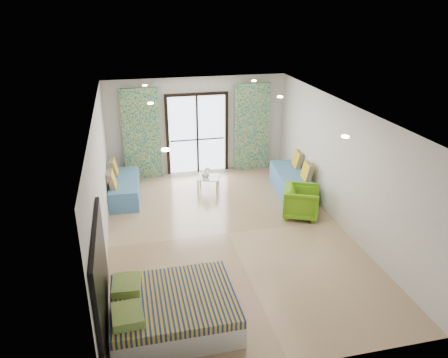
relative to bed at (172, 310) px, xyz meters
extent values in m
cube|color=black|center=(1.48, 6.24, 1.97)|extent=(1.76, 0.08, 0.08)
cube|color=black|center=(0.64, 6.24, 0.83)|extent=(0.08, 0.08, 2.20)
cube|color=black|center=(2.32, 6.24, 0.83)|extent=(0.08, 0.08, 2.20)
cube|color=black|center=(1.48, 6.24, 0.83)|extent=(0.05, 0.06, 2.20)
cube|color=#595451|center=(1.48, 6.26, 0.68)|extent=(1.52, 0.03, 0.04)
cube|color=beige|center=(-0.07, 6.10, 0.98)|extent=(1.00, 0.10, 2.50)
cube|color=beige|center=(3.03, 6.10, 0.98)|extent=(1.00, 0.10, 2.50)
cylinder|color=#FFE0B2|center=(0.08, 0.53, 2.40)|extent=(0.12, 0.12, 0.02)
cylinder|color=#FFE0B2|center=(2.88, 0.53, 2.40)|extent=(0.12, 0.12, 0.02)
cylinder|color=#FFE0B2|center=(0.08, 3.53, 2.40)|extent=(0.12, 0.12, 0.02)
cylinder|color=#FFE0B2|center=(2.88, 3.53, 2.40)|extent=(0.12, 0.12, 0.02)
cylinder|color=#FFE0B2|center=(0.08, 5.53, 2.40)|extent=(0.12, 0.12, 0.02)
cylinder|color=#FFE0B2|center=(2.88, 5.53, 2.40)|extent=(0.12, 0.12, 0.02)
cube|color=black|center=(-0.98, 0.00, 0.78)|extent=(0.06, 2.10, 1.50)
cube|color=silver|center=(-0.99, 1.25, 0.78)|extent=(0.02, 0.10, 0.10)
cube|color=silver|center=(0.03, 0.00, -0.08)|extent=(1.88, 1.51, 0.38)
cube|color=navy|center=(0.03, 0.00, 0.18)|extent=(1.87, 1.54, 0.14)
cube|color=#1C7E78|center=(-0.65, -0.36, 0.31)|extent=(0.45, 0.54, 0.13)
cube|color=#1C7E78|center=(-0.65, 0.36, 0.31)|extent=(0.46, 0.55, 0.13)
cube|color=teal|center=(-0.62, 4.86, -0.07)|extent=(0.79, 1.83, 0.40)
cube|color=teal|center=(-0.62, 4.86, 0.18)|extent=(0.77, 1.80, 0.10)
cube|color=navy|center=(-0.90, 4.45, 0.41)|extent=(0.22, 0.46, 0.42)
cube|color=navy|center=(-0.85, 5.29, 0.41)|extent=(0.22, 0.46, 0.42)
cube|color=teal|center=(3.58, 4.30, -0.06)|extent=(0.95, 1.97, 0.42)
cube|color=teal|center=(3.58, 4.30, 0.20)|extent=(0.93, 1.93, 0.11)
cube|color=navy|center=(3.79, 3.83, 0.45)|extent=(0.27, 0.50, 0.44)
cube|color=navy|center=(3.89, 4.71, 0.45)|extent=(0.27, 0.50, 0.44)
cylinder|color=silver|center=(1.21, 4.71, -0.09)|extent=(0.06, 0.06, 0.36)
cylinder|color=silver|center=(1.67, 4.57, -0.09)|extent=(0.06, 0.06, 0.36)
cylinder|color=silver|center=(1.35, 5.18, -0.09)|extent=(0.06, 0.06, 0.36)
cylinder|color=silver|center=(1.81, 5.03, -0.09)|extent=(0.06, 0.06, 0.36)
cube|color=#8CA59E|center=(1.51, 4.87, 0.09)|extent=(0.70, 0.70, 0.02)
sphere|color=white|center=(1.55, 4.86, 0.28)|extent=(0.06, 0.06, 0.06)
sphere|color=white|center=(1.52, 4.92, 0.30)|extent=(0.06, 0.06, 0.06)
sphere|color=white|center=(1.47, 4.89, 0.32)|extent=(0.06, 0.06, 0.06)
sphere|color=white|center=(1.50, 4.83, 0.34)|extent=(0.06, 0.06, 0.06)
imported|color=white|center=(1.43, 4.85, 0.20)|extent=(0.26, 0.26, 0.20)
imported|color=#60A415|center=(3.30, 2.94, 0.12)|extent=(0.97, 1.00, 0.79)
camera|label=1|loc=(-0.43, -5.41, 4.42)|focal=35.00mm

